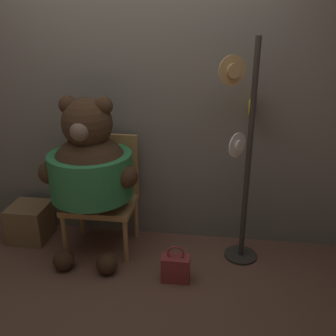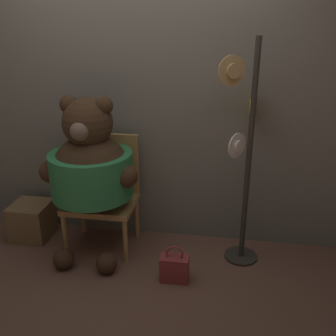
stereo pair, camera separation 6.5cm
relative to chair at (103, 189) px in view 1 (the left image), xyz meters
name	(u,v)px [view 1 (the left image)]	position (x,y,z in m)	size (l,w,h in m)	color
ground_plane	(128,269)	(0.30, -0.39, -0.53)	(14.00, 14.00, 0.00)	brown
wall_back	(139,96)	(0.30, 0.26, 0.78)	(8.00, 0.10, 2.61)	slate
chair	(103,189)	(0.00, 0.00, 0.00)	(0.59, 0.47, 1.00)	#B2844C
teddy_bear	(91,170)	(-0.03, -0.17, 0.25)	(0.82, 0.73, 1.38)	#3D2819
hat_display_rack	(244,155)	(1.19, -0.07, 0.40)	(0.41, 0.52, 1.81)	#332D28
handbag_on_ground	(176,268)	(0.70, -0.47, -0.41)	(0.22, 0.12, 0.31)	maroon
wooden_crate	(30,222)	(-0.70, -0.04, -0.36)	(0.34, 0.34, 0.34)	brown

